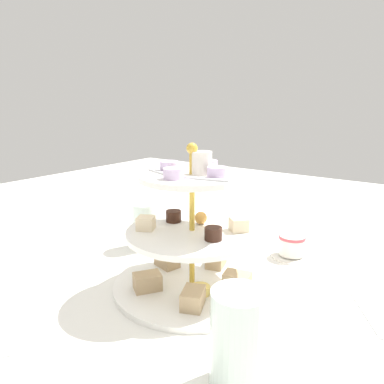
% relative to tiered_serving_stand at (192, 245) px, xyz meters
% --- Properties ---
extents(ground_plane, '(2.40, 2.40, 0.00)m').
position_rel_tiered_serving_stand_xyz_m(ground_plane, '(-0.00, -0.00, -0.09)').
color(ground_plane, silver).
extents(tiered_serving_stand, '(0.29, 0.29, 0.27)m').
position_rel_tiered_serving_stand_xyz_m(tiered_serving_stand, '(0.00, 0.00, 0.00)').
color(tiered_serving_stand, white).
rests_on(tiered_serving_stand, ground_plane).
extents(water_glass_tall_right, '(0.07, 0.07, 0.13)m').
position_rel_tiered_serving_stand_xyz_m(water_glass_tall_right, '(0.19, -0.17, -0.02)').
color(water_glass_tall_right, silver).
rests_on(water_glass_tall_right, ground_plane).
extents(water_glass_short_left, '(0.06, 0.06, 0.07)m').
position_rel_tiered_serving_stand_xyz_m(water_glass_short_left, '(-0.04, 0.25, -0.05)').
color(water_glass_short_left, silver).
rests_on(water_glass_short_left, ground_plane).
extents(teacup_with_saucer, '(0.09, 0.09, 0.05)m').
position_rel_tiered_serving_stand_xyz_m(teacup_with_saucer, '(0.10, 0.24, -0.06)').
color(teacup_with_saucer, white).
rests_on(teacup_with_saucer, ground_plane).
extents(butter_knife_left, '(0.14, 0.11, 0.00)m').
position_rel_tiered_serving_stand_xyz_m(butter_knife_left, '(-0.16, -0.26, -0.08)').
color(butter_knife_left, silver).
rests_on(butter_knife_left, ground_plane).
extents(butter_knife_right, '(0.10, 0.15, 0.00)m').
position_rel_tiered_serving_stand_xyz_m(butter_knife_right, '(0.28, 0.11, -0.08)').
color(butter_knife_right, silver).
rests_on(butter_knife_right, ground_plane).
extents(water_glass_mid_back, '(0.06, 0.06, 0.11)m').
position_rel_tiered_serving_stand_xyz_m(water_glass_mid_back, '(-0.21, 0.09, -0.03)').
color(water_glass_mid_back, silver).
rests_on(water_glass_mid_back, ground_plane).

